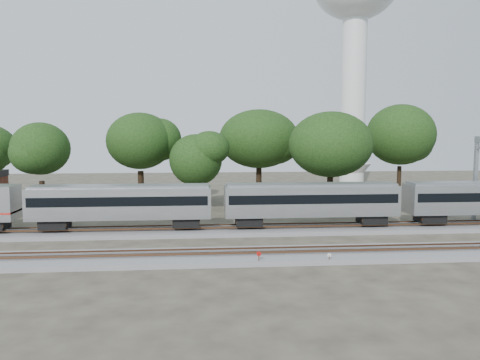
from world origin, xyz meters
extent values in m
plane|color=#383328|center=(0.00, 0.00, 0.00)|extent=(160.00, 160.00, 0.00)
cube|color=slate|center=(0.00, 6.00, 0.20)|extent=(160.00, 5.00, 0.40)
cube|color=brown|center=(0.00, 5.28, 0.66)|extent=(160.00, 0.08, 0.15)
cube|color=brown|center=(0.00, 6.72, 0.66)|extent=(160.00, 0.08, 0.15)
cube|color=slate|center=(0.00, -4.00, 0.20)|extent=(160.00, 5.00, 0.40)
cube|color=brown|center=(0.00, -4.72, 0.66)|extent=(160.00, 0.08, 0.15)
cube|color=brown|center=(0.00, -3.28, 0.66)|extent=(160.00, 0.08, 0.15)
cube|color=#BABCC1|center=(-6.65, 6.00, 3.15)|extent=(17.51, 3.02, 3.02)
cube|color=black|center=(-6.65, 6.00, 3.45)|extent=(16.91, 3.07, 0.91)
cube|color=gray|center=(-6.65, 6.00, 4.71)|extent=(17.11, 2.42, 0.35)
cube|color=black|center=(-12.99, 6.00, 1.18)|extent=(2.62, 2.21, 0.91)
cube|color=black|center=(-0.31, 6.00, 1.18)|extent=(2.62, 2.21, 0.91)
cube|color=#BABCC1|center=(12.26, 6.00, 3.15)|extent=(17.51, 3.02, 3.02)
cube|color=black|center=(12.26, 6.00, 3.45)|extent=(16.91, 3.07, 0.91)
cube|color=gray|center=(12.26, 6.00, 4.71)|extent=(17.11, 2.42, 0.35)
cube|color=black|center=(5.92, 6.00, 1.18)|extent=(2.62, 2.21, 0.91)
cube|color=black|center=(18.60, 6.00, 1.18)|extent=(2.62, 2.21, 0.91)
cube|color=black|center=(24.84, 6.00, 1.18)|extent=(2.62, 2.21, 0.91)
cylinder|color=#512D19|center=(5.40, -6.19, 0.50)|extent=(0.07, 0.07, 0.99)
cylinder|color=#AB0D0C|center=(5.40, -6.19, 0.94)|extent=(0.34, 0.15, 0.35)
cylinder|color=#512D19|center=(10.72, -6.33, 0.40)|extent=(0.05, 0.05, 0.80)
cylinder|color=silver|center=(10.72, -6.33, 0.76)|extent=(0.27, 0.14, 0.29)
cube|color=#512D19|center=(5.23, -5.66, 0.15)|extent=(0.53, 0.35, 0.30)
cylinder|color=silver|center=(29.16, 44.40, 15.51)|extent=(4.43, 4.43, 31.01)
cone|color=silver|center=(29.16, 44.40, 2.22)|extent=(7.09, 7.09, 4.43)
cube|color=gray|center=(31.90, 9.72, 4.79)|extent=(0.37, 0.37, 9.58)
cylinder|color=black|center=(-17.27, 15.76, 2.19)|extent=(0.70, 0.70, 4.39)
ellipsoid|color=black|center=(-17.27, 15.76, 8.15)|extent=(8.27, 8.27, 7.03)
cylinder|color=black|center=(-7.01, 24.49, 2.39)|extent=(0.70, 0.70, 4.79)
ellipsoid|color=black|center=(-7.01, 24.49, 8.89)|extent=(9.03, 9.03, 7.68)
cylinder|color=black|center=(0.55, 19.53, 1.76)|extent=(0.70, 0.70, 3.53)
ellipsoid|color=black|center=(0.55, 19.53, 6.55)|extent=(6.65, 6.65, 5.65)
cylinder|color=black|center=(9.52, 26.52, 2.46)|extent=(0.70, 0.70, 4.92)
ellipsoid|color=black|center=(9.52, 26.52, 9.14)|extent=(9.28, 9.28, 7.89)
cylinder|color=black|center=(17.26, 16.83, 2.30)|extent=(0.70, 0.70, 4.60)
ellipsoid|color=black|center=(17.26, 16.83, 8.55)|extent=(8.68, 8.68, 7.38)
cylinder|color=black|center=(29.57, 24.57, 2.62)|extent=(0.70, 0.70, 5.24)
ellipsoid|color=black|center=(29.57, 24.57, 9.74)|extent=(9.88, 9.88, 8.40)
camera|label=1|loc=(1.09, -40.03, 9.83)|focal=35.00mm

